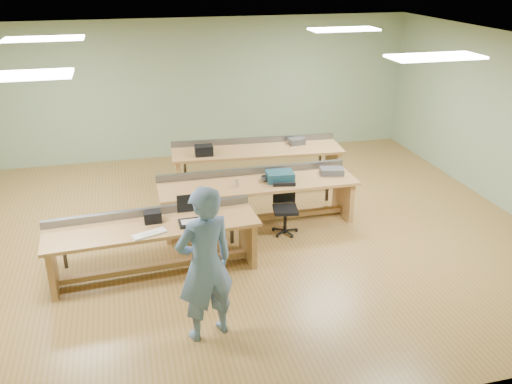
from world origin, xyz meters
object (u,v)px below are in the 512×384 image
laptop_base (191,223)px  drinks_can (236,184)px  person (205,265)px  parts_bin_grey (332,171)px  workbench_front (153,237)px  parts_bin_teal (280,176)px  mug (264,179)px  workbench_mid (257,192)px  task_chair (285,215)px  workbench_back (257,158)px  camera_bag (153,217)px

laptop_base → drinks_can: 1.45m
person → parts_bin_grey: (2.61, 2.76, -0.15)m
workbench_front → parts_bin_teal: size_ratio=6.71×
workbench_front → mug: 2.23m
workbench_mid → person: (-1.30, -2.75, 0.39)m
task_chair → mug: mug is taller
workbench_mid → parts_bin_grey: workbench_mid is taller
workbench_front → laptop_base: (0.52, -0.12, 0.21)m
workbench_mid → drinks_can: (-0.38, -0.15, 0.24)m
workbench_front → workbench_back: 3.55m
camera_bag → parts_bin_grey: size_ratio=0.60×
mug → drinks_can: drinks_can is taller
parts_bin_teal → parts_bin_grey: (0.94, 0.07, -0.02)m
person → parts_bin_teal: bearing=-139.4°
person → drinks_can: (0.92, 2.60, -0.15)m
person → workbench_mid: bearing=-132.9°
parts_bin_grey → mug: (-1.20, -0.03, -0.01)m
workbench_front → task_chair: size_ratio=3.67×
workbench_mid → person: bearing=-115.2°
workbench_mid → parts_bin_teal: size_ratio=7.36×
person → parts_bin_teal: 3.17m
workbench_mid → drinks_can: 0.48m
task_chair → mug: size_ratio=6.95×
workbench_back → drinks_can: same height
person → parts_bin_grey: bearing=-151.0°
workbench_back → workbench_mid: bearing=-99.9°
workbench_back → parts_bin_teal: (-0.03, -1.68, 0.26)m
laptop_base → parts_bin_grey: parts_bin_grey is taller
parts_bin_grey → drinks_can: size_ratio=3.53×
person → task_chair: bearing=-143.2°
camera_bag → mug: 2.18m
camera_bag → task_chair: bearing=15.2°
workbench_mid → person: 3.07m
task_chair → parts_bin_grey: size_ratio=2.07×
person → task_chair: 2.91m
parts_bin_teal → drinks_can: size_ratio=4.00×
camera_bag → parts_bin_grey: 3.28m
laptop_base → workbench_front: bearing=166.7°
workbench_mid → mug: 0.26m
person → task_chair: (1.65, 2.30, -0.66)m
workbench_back → person: bearing=-107.3°
laptop_base → workbench_mid: bearing=45.5°
drinks_can → parts_bin_grey: bearing=5.3°
task_chair → parts_bin_grey: (0.96, 0.46, 0.51)m
workbench_front → laptop_base: workbench_front is taller
workbench_back → mug: (-0.29, -1.64, 0.23)m
person → laptop_base: bearing=-108.8°
drinks_can → laptop_base: bearing=-127.8°
person → camera_bag: person is taller
person → parts_bin_grey: person is taller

